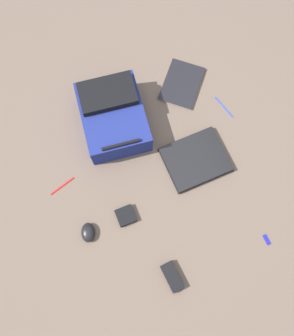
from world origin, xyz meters
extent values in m
plane|color=brown|center=(0.00, 0.00, 0.00)|extent=(3.86, 3.86, 0.00)
cube|color=navy|center=(0.06, -0.30, 0.07)|extent=(0.36, 0.44, 0.14)
cube|color=black|center=(0.05, -0.39, 0.16)|extent=(0.30, 0.21, 0.04)
cylinder|color=black|center=(0.08, -0.12, 0.15)|extent=(0.19, 0.04, 0.02)
cube|color=black|center=(-0.25, 0.05, 0.01)|extent=(0.31, 0.26, 0.02)
cube|color=black|center=(-0.25, 0.05, 0.03)|extent=(0.30, 0.25, 0.01)
cube|color=silver|center=(-0.37, -0.37, 0.01)|extent=(0.31, 0.32, 0.01)
cube|color=black|center=(-0.37, -0.37, 0.01)|extent=(0.32, 0.33, 0.00)
ellipsoid|color=black|center=(0.39, 0.18, 0.02)|extent=(0.09, 0.11, 0.04)
cube|color=black|center=(0.10, 0.53, 0.02)|extent=(0.07, 0.14, 0.03)
cylinder|color=#1933B2|center=(-0.52, -0.16, 0.00)|extent=(0.04, 0.14, 0.01)
cylinder|color=red|center=(0.43, -0.09, 0.00)|extent=(0.14, 0.05, 0.01)
cube|color=black|center=(0.19, 0.18, 0.01)|extent=(0.09, 0.09, 0.03)
cube|color=#191999|center=(-0.39, 0.55, 0.00)|extent=(0.02, 0.05, 0.01)
camera|label=1|loc=(0.20, 0.46, 1.71)|focal=37.49mm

